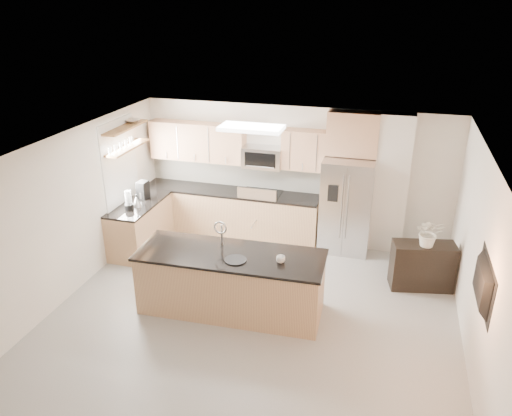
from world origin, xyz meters
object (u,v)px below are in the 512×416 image
(island, at_px, (231,282))
(television, at_px, (478,283))
(platter, at_px, (236,260))
(cup, at_px, (281,259))
(microwave, at_px, (263,157))
(refrigerator, at_px, (346,205))
(flower_vase, at_px, (430,226))
(credenza, at_px, (422,266))
(bowl, at_px, (132,121))
(blender, at_px, (129,202))
(kettle, at_px, (136,201))
(coffee_maker, at_px, (143,190))
(range, at_px, (261,215))

(island, distance_m, television, 3.44)
(platter, bearing_deg, cup, 10.60)
(island, xyz_separation_m, cup, (0.77, -0.05, 0.53))
(cup, bearing_deg, microwave, 110.18)
(refrigerator, xyz_separation_m, flower_vase, (1.41, -1.10, 0.26))
(credenza, relative_size, bowl, 3.00)
(bowl, bearing_deg, credenza, -4.46)
(microwave, distance_m, blender, 2.63)
(kettle, distance_m, bowl, 1.47)
(blender, bearing_deg, cup, -21.63)
(cup, bearing_deg, flower_vase, 35.26)
(credenza, bearing_deg, coffee_maker, 165.62)
(refrigerator, height_order, television, refrigerator)
(island, height_order, flower_vase, flower_vase)
(kettle, relative_size, coffee_maker, 0.68)
(blender, bearing_deg, flower_vase, 2.68)
(platter, bearing_deg, range, 97.68)
(bowl, bearing_deg, kettle, -66.65)
(blender, bearing_deg, television, -17.22)
(blender, height_order, kettle, blender)
(range, bearing_deg, island, -84.84)
(coffee_maker, bearing_deg, platter, -37.81)
(refrigerator, bearing_deg, bowl, -170.72)
(microwave, distance_m, cup, 2.98)
(refrigerator, height_order, island, refrigerator)
(microwave, relative_size, refrigerator, 0.43)
(cup, distance_m, blender, 3.31)
(blender, bearing_deg, coffee_maker, 92.01)
(range, height_order, coffee_maker, coffee_maker)
(platter, bearing_deg, bowl, 142.00)
(island, distance_m, platter, 0.54)
(cup, xyz_separation_m, blender, (-3.08, 1.22, 0.06))
(credenza, xyz_separation_m, blender, (-5.12, -0.29, 0.68))
(microwave, xyz_separation_m, kettle, (-2.03, -1.33, -0.61))
(cup, bearing_deg, platter, -169.40)
(island, distance_m, kettle, 2.68)
(range, distance_m, credenza, 3.24)
(range, relative_size, credenza, 1.15)
(refrigerator, distance_m, flower_vase, 1.81)
(credenza, relative_size, coffee_maker, 2.96)
(cup, xyz_separation_m, bowl, (-3.26, 1.93, 1.36))
(platter, relative_size, flower_vase, 0.46)
(cup, bearing_deg, range, 111.05)
(range, distance_m, television, 4.78)
(microwave, height_order, television, microwave)
(blender, relative_size, television, 0.34)
(flower_vase, bearing_deg, kettle, -179.36)
(microwave, bearing_deg, television, -42.75)
(blender, relative_size, bowl, 1.11)
(range, bearing_deg, refrigerator, -1.60)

